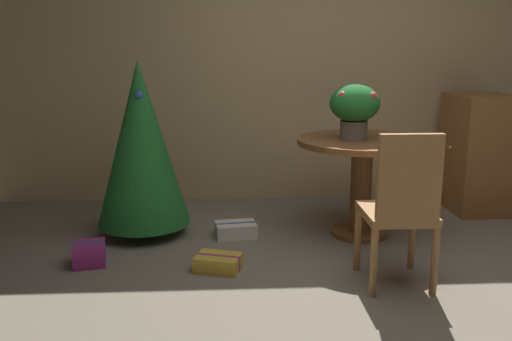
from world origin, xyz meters
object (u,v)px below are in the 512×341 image
(gift_box_gold, at_px, (218,263))
(wooden_cabinet, at_px, (478,153))
(gift_box_purple, at_px, (89,254))
(wooden_chair_near, at_px, (401,205))
(holiday_tree, at_px, (141,144))
(round_dining_table, at_px, (362,164))
(gift_box_cream, at_px, (236,230))
(flower_vase, at_px, (355,107))

(gift_box_gold, bearing_deg, wooden_cabinet, 29.09)
(gift_box_purple, bearing_deg, wooden_chair_near, -13.46)
(holiday_tree, bearing_deg, gift_box_purple, -115.02)
(round_dining_table, height_order, gift_box_gold, round_dining_table)
(round_dining_table, bearing_deg, wooden_cabinet, 27.99)
(gift_box_purple, xyz_separation_m, wooden_cabinet, (3.19, 1.15, 0.44))
(wooden_chair_near, relative_size, gift_box_cream, 2.90)
(wooden_cabinet, bearing_deg, holiday_tree, -169.63)
(flower_vase, relative_size, gift_box_purple, 1.69)
(wooden_chair_near, distance_m, gift_box_cream, 1.46)
(round_dining_table, xyz_separation_m, wooden_cabinet, (1.21, 0.64, -0.05))
(wooden_cabinet, bearing_deg, gift_box_cream, -163.80)
(gift_box_cream, distance_m, gift_box_purple, 1.13)
(gift_box_gold, bearing_deg, flower_vase, 31.33)
(round_dining_table, height_order, wooden_cabinet, wooden_cabinet)
(wooden_chair_near, distance_m, gift_box_purple, 2.08)
(round_dining_table, distance_m, gift_box_cream, 1.10)
(round_dining_table, height_order, gift_box_cream, round_dining_table)
(flower_vase, relative_size, wooden_chair_near, 0.42)
(wooden_chair_near, height_order, gift_box_purple, wooden_chair_near)
(flower_vase, bearing_deg, gift_box_gold, -148.67)
(wooden_chair_near, relative_size, holiday_tree, 0.72)
(gift_box_purple, bearing_deg, flower_vase, 14.27)
(holiday_tree, distance_m, gift_box_purple, 0.94)
(holiday_tree, bearing_deg, gift_box_gold, -52.17)
(round_dining_table, relative_size, wooden_chair_near, 1.03)
(flower_vase, xyz_separation_m, gift_box_cream, (-0.89, 0.03, -0.96))
(gift_box_cream, height_order, gift_box_gold, gift_box_cream)
(gift_box_purple, bearing_deg, holiday_tree, 64.98)
(round_dining_table, bearing_deg, gift_box_purple, -165.73)
(wooden_chair_near, xyz_separation_m, wooden_cabinet, (1.21, 1.62, -0.01))
(flower_vase, height_order, gift_box_cream, flower_vase)
(wooden_chair_near, bearing_deg, round_dining_table, 90.00)
(gift_box_purple, distance_m, gift_box_gold, 0.89)
(flower_vase, bearing_deg, gift_box_purple, -165.73)
(gift_box_gold, relative_size, wooden_cabinet, 0.33)
(gift_box_purple, distance_m, wooden_cabinet, 3.41)
(wooden_chair_near, xyz_separation_m, gift_box_purple, (-1.97, 0.47, -0.45))
(gift_box_gold, xyz_separation_m, wooden_cabinet, (2.31, 1.29, 0.47))
(gift_box_gold, bearing_deg, gift_box_purple, 170.92)
(flower_vase, bearing_deg, round_dining_table, 14.43)
(holiday_tree, height_order, gift_box_gold, holiday_tree)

